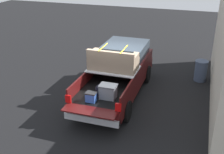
{
  "coord_description": "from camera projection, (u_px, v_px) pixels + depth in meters",
  "views": [
    {
      "loc": [
        -10.04,
        -3.13,
        5.57
      ],
      "look_at": [
        -0.6,
        0.0,
        1.1
      ],
      "focal_mm": 45.14,
      "sensor_mm": 36.0,
      "label": 1
    }
  ],
  "objects": [
    {
      "name": "ground_plane",
      "position": [
        116.0,
        95.0,
        11.87
      ],
      "size": [
        40.0,
        40.0,
        0.0
      ],
      "primitive_type": "plane",
      "color": "black"
    },
    {
      "name": "pickup_truck",
      "position": [
        119.0,
        71.0,
        11.8
      ],
      "size": [
        6.05,
        2.06,
        2.23
      ],
      "color": "#470F0F",
      "rests_on": "ground_plane"
    },
    {
      "name": "building_facade",
      "position": [
        222.0,
        50.0,
        10.94
      ],
      "size": [
        8.71,
        0.36,
        4.08
      ],
      "primitive_type": "cube",
      "color": "beige",
      "rests_on": "ground_plane"
    },
    {
      "name": "trash_can",
      "position": [
        201.0,
        71.0,
        13.03
      ],
      "size": [
        0.6,
        0.6,
        0.98
      ],
      "color": "#3F4C66",
      "rests_on": "ground_plane"
    }
  ]
}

